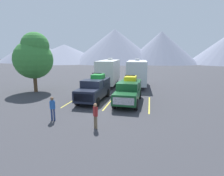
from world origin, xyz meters
TOP-DOWN VIEW (x-y plane):
  - ground_plane at (0.00, 0.00)m, footprint 240.00×240.00m
  - pickup_truck_a at (-1.66, 1.34)m, footprint 2.20×5.60m
  - pickup_truck_b at (1.77, 1.26)m, footprint 2.21×5.86m
  - lot_stripe_a at (-3.73, 0.92)m, footprint 0.12×5.50m
  - lot_stripe_b at (0.00, 0.92)m, footprint 0.12×5.50m
  - lot_stripe_c at (3.73, 0.92)m, footprint 0.12×5.50m
  - camper_trailer_a at (-2.16, 9.92)m, footprint 2.82×9.08m
  - camper_trailer_b at (1.90, 9.95)m, footprint 2.98×8.48m
  - person_a at (-2.82, -4.63)m, footprint 0.37×0.26m
  - person_b at (0.48, -5.31)m, footprint 0.31×0.29m
  - tree_a at (-9.84, 3.72)m, footprint 4.54×4.54m
  - mountain_ridge at (-3.26, 74.48)m, footprint 152.74×46.11m

SIDE VIEW (x-z plane):
  - ground_plane at x=0.00m, z-range 0.00..0.00m
  - lot_stripe_a at x=-3.73m, z-range 0.00..0.01m
  - lot_stripe_b at x=0.00m, z-range 0.00..0.01m
  - lot_stripe_c at x=3.73m, z-range 0.00..0.01m
  - person_b at x=0.48m, z-range 0.12..1.75m
  - person_a at x=-2.82m, z-range 0.13..1.83m
  - pickup_truck_b at x=1.77m, z-range -0.11..2.44m
  - pickup_truck_a at x=-1.66m, z-range -0.13..2.54m
  - camper_trailer_b at x=1.90m, z-range 0.10..4.02m
  - camper_trailer_a at x=-2.16m, z-range 0.10..4.06m
  - tree_a at x=-9.84m, z-range 0.76..7.84m
  - mountain_ridge at x=-3.26m, z-range -1.21..15.30m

